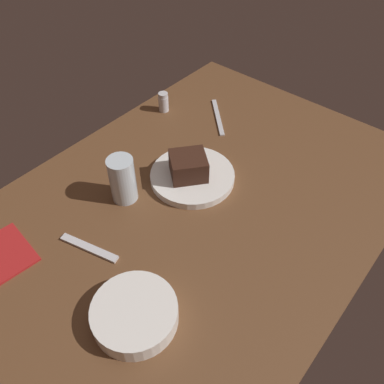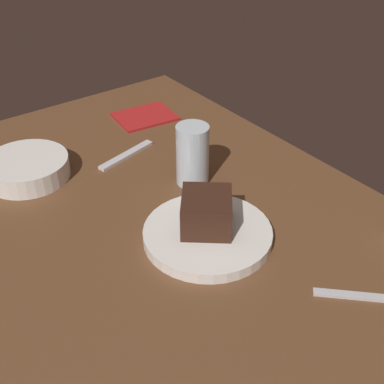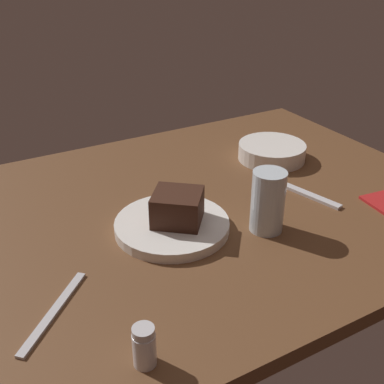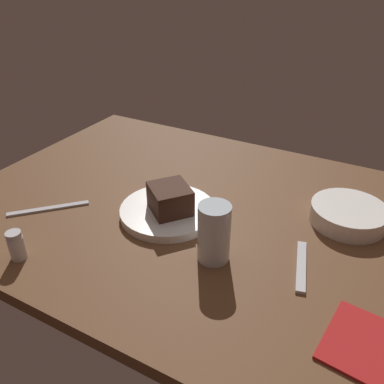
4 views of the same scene
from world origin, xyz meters
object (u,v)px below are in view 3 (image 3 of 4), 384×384
(side_bowl, at_px, (272,152))
(butter_knife, at_px, (54,312))
(water_glass, at_px, (268,201))
(dessert_plate, at_px, (172,225))
(chocolate_cake_slice, at_px, (178,207))
(dessert_spoon, at_px, (310,195))
(salt_shaker, at_px, (144,346))

(side_bowl, relative_size, butter_knife, 0.90)
(water_glass, height_order, butter_knife, water_glass)
(side_bowl, height_order, butter_knife, side_bowl)
(dessert_plate, relative_size, chocolate_cake_slice, 2.44)
(dessert_plate, bearing_deg, chocolate_cake_slice, -24.95)
(chocolate_cake_slice, height_order, dessert_spoon, chocolate_cake_slice)
(chocolate_cake_slice, relative_size, side_bowl, 0.54)
(chocolate_cake_slice, bearing_deg, salt_shaker, -125.61)
(dessert_spoon, bearing_deg, dessert_plate, 70.25)
(side_bowl, distance_m, dessert_spoon, 0.21)
(butter_knife, bearing_deg, chocolate_cake_slice, 156.64)
(chocolate_cake_slice, distance_m, water_glass, 0.17)
(water_glass, bearing_deg, dessert_spoon, 18.86)
(water_glass, distance_m, side_bowl, 0.34)
(chocolate_cake_slice, height_order, water_glass, water_glass)
(water_glass, relative_size, dessert_spoon, 0.83)
(side_bowl, bearing_deg, dessert_spoon, -103.83)
(dessert_plate, relative_size, side_bowl, 1.32)
(salt_shaker, relative_size, dessert_spoon, 0.42)
(water_glass, height_order, dessert_spoon, water_glass)
(water_glass, height_order, side_bowl, water_glass)
(dessert_spoon, bearing_deg, chocolate_cake_slice, 70.94)
(salt_shaker, distance_m, dessert_spoon, 0.57)
(salt_shaker, distance_m, butter_knife, 0.18)
(dessert_spoon, bearing_deg, butter_knife, 84.08)
(dessert_plate, distance_m, dessert_spoon, 0.33)
(dessert_plate, xyz_separation_m, water_glass, (0.16, -0.09, 0.05))
(dessert_spoon, bearing_deg, side_bowl, -28.13)
(salt_shaker, height_order, side_bowl, salt_shaker)
(chocolate_cake_slice, height_order, salt_shaker, chocolate_cake_slice)
(salt_shaker, bearing_deg, dessert_plate, 56.33)
(dessert_plate, xyz_separation_m, salt_shaker, (-0.18, -0.28, 0.02))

